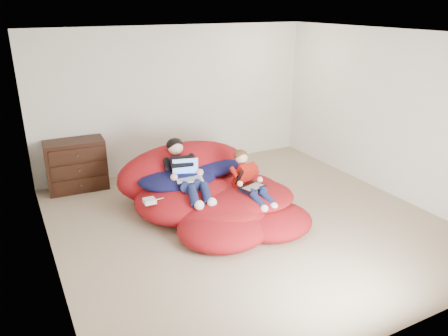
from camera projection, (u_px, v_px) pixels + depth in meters
The scene contains 9 objects.
room_shell at pixel (247, 208), 5.97m from camera, with size 5.10×5.10×2.77m.
dresser at pixel (76, 165), 6.97m from camera, with size 0.94×0.54×0.82m.
beanbag_pile at pixel (209, 193), 6.28m from camera, with size 2.29×2.51×0.93m.
cream_pillow at pixel (164, 160), 6.58m from camera, with size 0.39×0.25×0.25m, color beige.
older_boy at pixel (184, 169), 6.11m from camera, with size 0.41×1.21×0.67m.
younger_boy at pixel (249, 177), 5.99m from camera, with size 0.31×0.91×0.61m.
laptop_white at pixel (188, 174), 6.02m from camera, with size 0.41×0.37×0.26m.
laptop_black at pixel (250, 181), 5.98m from camera, with size 0.41×0.45×0.24m.
power_adapter at pixel (150, 201), 5.70m from camera, with size 0.15×0.15×0.06m, color silver.
Camera 1 is at (-2.77, -4.62, 2.86)m, focal length 35.00 mm.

